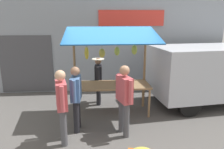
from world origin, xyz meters
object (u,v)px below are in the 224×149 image
market_stall (111,62)px  shopper_in_striped_shirt (76,94)px  shopper_with_shopping_bag (124,95)px  parked_van (215,70)px  shopper_in_grey_tee (62,102)px  vendor_with_sunhat (98,77)px

market_stall → shopper_in_striped_shirt: 1.48m
market_stall → shopper_with_shopping_bag: bearing=98.7°
market_stall → parked_van: 3.50m
shopper_with_shopping_bag → shopper_in_grey_tee: 1.41m
shopper_in_striped_shirt → parked_van: bearing=-68.3°
shopper_in_grey_tee → shopper_in_striped_shirt: bearing=-37.7°
parked_van → market_stall: bearing=2.2°
market_stall → shopper_in_striped_shirt: bearing=46.1°
vendor_with_sunhat → shopper_in_striped_shirt: 1.79m
shopper_in_striped_shirt → parked_van: (-4.36, -1.51, 0.18)m
market_stall → shopper_in_striped_shirt: (0.93, 0.97, -0.60)m
shopper_in_striped_shirt → shopper_in_grey_tee: bearing=156.9°
parked_van → shopper_in_grey_tee: bearing=17.3°
market_stall → parked_van: bearing=-171.2°
vendor_with_sunhat → shopper_in_striped_shirt: bearing=-15.5°
vendor_with_sunhat → shopper_with_shopping_bag: size_ratio=0.90×
vendor_with_sunhat → shopper_in_grey_tee: 2.40m
parked_van → vendor_with_sunhat: bearing=-9.6°
shopper_in_grey_tee → parked_van: 5.06m
vendor_with_sunhat → shopper_with_shopping_bag: 2.08m
market_stall → vendor_with_sunhat: size_ratio=1.63×
shopper_in_striped_shirt → shopper_in_grey_tee: shopper_in_grey_tee is taller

